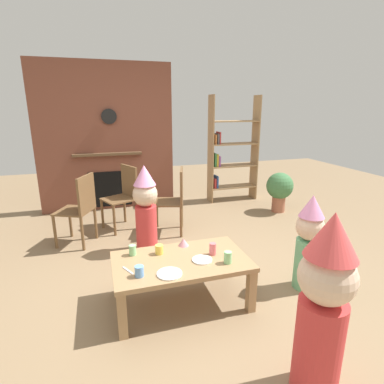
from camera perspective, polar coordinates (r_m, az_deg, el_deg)
The scene contains 20 objects.
ground_plane at distance 3.30m, azimuth -0.47°, elevation -15.48°, with size 12.00×12.00×0.00m, color #846B4C.
brick_fireplace_feature at distance 5.33m, azimuth -15.67°, elevation 9.58°, with size 2.20×0.28×2.40m.
bookshelf at distance 5.66m, azimuth 7.09°, elevation 7.17°, with size 0.90×0.28×1.90m.
coffee_table at distance 2.75m, azimuth -2.07°, elevation -13.56°, with size 1.17×0.67×0.43m.
paper_cup_near_left at distance 2.82m, azimuth -11.02°, elevation -10.58°, with size 0.06×0.06×0.09m, color #8CD18C.
paper_cup_near_right at distance 2.49m, azimuth -9.80°, elevation -14.34°, with size 0.07×0.07×0.09m, color #669EE0.
paper_cup_center at distance 2.78m, azimuth 3.87°, elevation -10.52°, with size 0.06×0.06×0.11m, color #E5666B.
paper_cup_far_left at distance 2.80m, azimuth -6.13°, elevation -10.59°, with size 0.07×0.07×0.09m, color #F2CC4C.
paper_cup_far_right at distance 2.65m, azimuth 6.69°, elevation -12.00°, with size 0.07×0.07×0.10m, color #8CD18C.
paper_plate_front at distance 2.51m, azimuth -4.22°, elevation -14.93°, with size 0.20×0.20×0.01m, color white.
paper_plate_rear at distance 2.70m, azimuth 1.90°, elevation -12.50°, with size 0.17×0.17×0.01m, color white.
birthday_cake_slice at distance 2.94m, azimuth -1.60°, elevation -9.31°, with size 0.10×0.10×0.07m, color pink.
table_fork at distance 2.60m, azimuth -11.85°, elevation -14.10°, with size 0.15×0.02×0.01m, color silver.
child_with_cone_hat at distance 2.02m, azimuth 23.32°, elevation -18.44°, with size 0.32×0.32×1.17m.
child_in_pink at distance 3.11m, azimuth 20.91°, elevation -8.39°, with size 0.26×0.26×0.94m.
child_by_the_chairs at distance 3.67m, azimuth -8.64°, elevation -2.70°, with size 0.29×0.29×1.06m.
dining_chair_left at distance 4.06m, azimuth -20.05°, elevation -2.43°, with size 0.53×0.53×0.90m.
dining_chair_middle at distance 4.47m, azimuth -12.50°, elevation -0.22°, with size 0.53×0.53×0.90m.
dining_chair_right at distance 4.19m, azimuth -3.21°, elevation -0.94°, with size 0.50×0.50×0.90m.
potted_plant_tall at distance 5.26m, azimuth 16.00°, elevation 0.71°, with size 0.44×0.44×0.66m.
Camera 1 is at (-0.80, -2.71, 1.71)m, focal length 28.64 mm.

